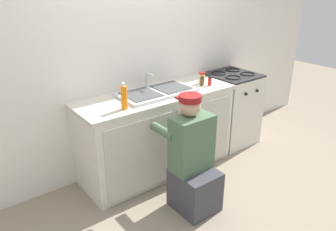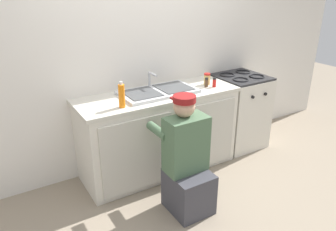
{
  "view_description": "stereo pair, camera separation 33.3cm",
  "coord_description": "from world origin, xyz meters",
  "px_view_note": "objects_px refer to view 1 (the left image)",
  "views": [
    {
      "loc": [
        -1.87,
        -2.34,
        2.02
      ],
      "look_at": [
        0.0,
        0.1,
        0.72
      ],
      "focal_mm": 35.0,
      "sensor_mm": 36.0,
      "label": 1
    },
    {
      "loc": [
        -1.59,
        -2.53,
        2.02
      ],
      "look_at": [
        0.0,
        0.1,
        0.72
      ],
      "focal_mm": 35.0,
      "sensor_mm": 36.0,
      "label": 2
    }
  ],
  "objects_px": {
    "stove_range": "(230,108)",
    "plumber_person": "(193,164)",
    "sink_double_basin": "(156,92)",
    "soap_bottle_orange": "(124,97)",
    "spice_bottle_red": "(210,81)",
    "condiment_jar": "(202,78)",
    "spice_bottle_pepper": "(202,81)"
  },
  "relations": [
    {
      "from": "stove_range",
      "to": "plumber_person",
      "type": "height_order",
      "value": "plumber_person"
    },
    {
      "from": "sink_double_basin",
      "to": "soap_bottle_orange",
      "type": "bearing_deg",
      "value": -159.93
    },
    {
      "from": "sink_double_basin",
      "to": "spice_bottle_red",
      "type": "relative_size",
      "value": 7.62
    },
    {
      "from": "sink_double_basin",
      "to": "condiment_jar",
      "type": "bearing_deg",
      "value": -1.71
    },
    {
      "from": "spice_bottle_red",
      "to": "soap_bottle_orange",
      "type": "height_order",
      "value": "soap_bottle_orange"
    },
    {
      "from": "spice_bottle_pepper",
      "to": "soap_bottle_orange",
      "type": "height_order",
      "value": "soap_bottle_orange"
    },
    {
      "from": "sink_double_basin",
      "to": "soap_bottle_orange",
      "type": "xyz_separation_m",
      "value": [
        -0.48,
        -0.18,
        0.09
      ]
    },
    {
      "from": "condiment_jar",
      "to": "spice_bottle_red",
      "type": "bearing_deg",
      "value": -83.4
    },
    {
      "from": "stove_range",
      "to": "soap_bottle_orange",
      "type": "xyz_separation_m",
      "value": [
        -1.65,
        -0.17,
        0.56
      ]
    },
    {
      "from": "sink_double_basin",
      "to": "plumber_person",
      "type": "height_order",
      "value": "plumber_person"
    },
    {
      "from": "sink_double_basin",
      "to": "soap_bottle_orange",
      "type": "height_order",
      "value": "soap_bottle_orange"
    },
    {
      "from": "stove_range",
      "to": "plumber_person",
      "type": "xyz_separation_m",
      "value": [
        -1.3,
        -0.73,
        -0.0
      ]
    },
    {
      "from": "spice_bottle_red",
      "to": "plumber_person",
      "type": "bearing_deg",
      "value": -141.77
    },
    {
      "from": "spice_bottle_pepper",
      "to": "soap_bottle_orange",
      "type": "xyz_separation_m",
      "value": [
        -1.04,
        -0.08,
        0.06
      ]
    },
    {
      "from": "plumber_person",
      "to": "stove_range",
      "type": "bearing_deg",
      "value": 29.53
    },
    {
      "from": "spice_bottle_red",
      "to": "condiment_jar",
      "type": "height_order",
      "value": "condiment_jar"
    },
    {
      "from": "stove_range",
      "to": "spice_bottle_red",
      "type": "bearing_deg",
      "value": -166.04
    },
    {
      "from": "stove_range",
      "to": "spice_bottle_red",
      "type": "relative_size",
      "value": 8.88
    },
    {
      "from": "sink_double_basin",
      "to": "soap_bottle_orange",
      "type": "relative_size",
      "value": 3.2
    },
    {
      "from": "sink_double_basin",
      "to": "stove_range",
      "type": "xyz_separation_m",
      "value": [
        1.17,
        -0.0,
        -0.46
      ]
    },
    {
      "from": "plumber_person",
      "to": "spice_bottle_red",
      "type": "height_order",
      "value": "plumber_person"
    },
    {
      "from": "stove_range",
      "to": "plumber_person",
      "type": "bearing_deg",
      "value": -150.47
    },
    {
      "from": "spice_bottle_red",
      "to": "sink_double_basin",
      "type": "bearing_deg",
      "value": 168.12
    },
    {
      "from": "stove_range",
      "to": "plumber_person",
      "type": "relative_size",
      "value": 0.84
    },
    {
      "from": "plumber_person",
      "to": "condiment_jar",
      "type": "bearing_deg",
      "value": 43.71
    },
    {
      "from": "plumber_person",
      "to": "spice_bottle_pepper",
      "type": "distance_m",
      "value": 1.06
    },
    {
      "from": "sink_double_basin",
      "to": "plumber_person",
      "type": "bearing_deg",
      "value": -99.62
    },
    {
      "from": "spice_bottle_pepper",
      "to": "soap_bottle_orange",
      "type": "distance_m",
      "value": 1.05
    },
    {
      "from": "spice_bottle_pepper",
      "to": "soap_bottle_orange",
      "type": "bearing_deg",
      "value": -175.35
    },
    {
      "from": "spice_bottle_red",
      "to": "spice_bottle_pepper",
      "type": "bearing_deg",
      "value": 151.25
    },
    {
      "from": "spice_bottle_pepper",
      "to": "condiment_jar",
      "type": "distance_m",
      "value": 0.1
    },
    {
      "from": "spice_bottle_red",
      "to": "condiment_jar",
      "type": "relative_size",
      "value": 0.82
    }
  ]
}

